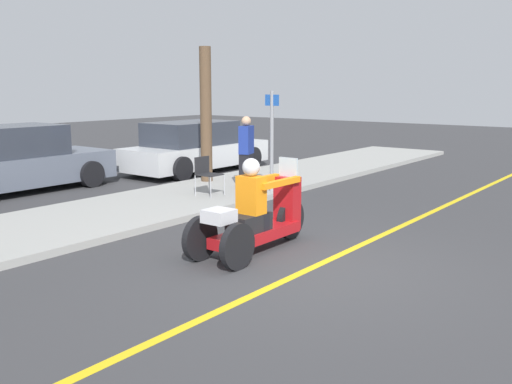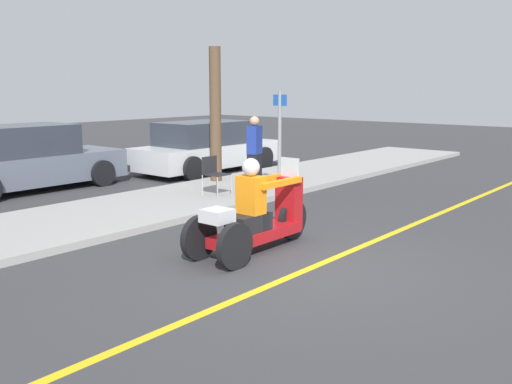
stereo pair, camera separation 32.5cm
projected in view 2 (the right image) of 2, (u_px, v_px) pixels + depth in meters
The scene contains 10 objects.
ground_plane at pixel (309, 269), 7.66m from camera, with size 60.00×60.00×0.00m, color #38383A.
lane_stripe at pixel (317, 265), 7.80m from camera, with size 24.00×0.12×0.01m.
sidewalk_strip at pixel (104, 216), 10.55m from camera, with size 28.00×2.80×0.12m.
motorcycle_trike at pixel (256, 218), 8.40m from camera, with size 2.39×0.78×1.40m.
spectator_end_of_line at pixel (254, 154), 12.89m from camera, with size 0.44×0.34×1.64m.
folding_chair_set_back at pixel (214, 171), 12.18m from camera, with size 0.47×0.47×0.82m.
parked_car_lot_far at pixel (206, 148), 16.31m from camera, with size 4.56×1.93×1.44m.
parked_car_lot_right at pixel (25, 160), 13.30m from camera, with size 4.41×1.92×1.54m.
tree_trunk at pixel (215, 115), 13.80m from camera, with size 0.28×0.28×3.23m.
street_sign at pixel (280, 137), 12.47m from camera, with size 0.08×0.36×2.20m.
Camera 2 is at (-6.09, -4.16, 2.42)m, focal length 40.00 mm.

